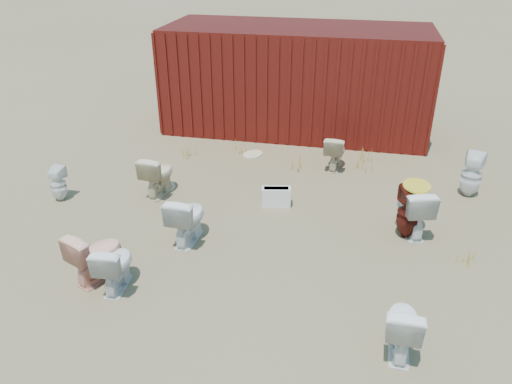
% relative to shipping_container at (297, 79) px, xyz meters
% --- Properties ---
extents(ground, '(100.00, 100.00, 0.00)m').
position_rel_shipping_container_xyz_m(ground, '(0.00, -5.20, -1.20)').
color(ground, brown).
rests_on(ground, ground).
extents(shipping_container, '(6.00, 2.40, 2.40)m').
position_rel_shipping_container_xyz_m(shipping_container, '(0.00, 0.00, 0.00)').
color(shipping_container, '#4B0E0C').
rests_on(shipping_container, ground).
extents(toilet_front_a, '(0.46, 0.73, 0.71)m').
position_rel_shipping_container_xyz_m(toilet_front_a, '(-1.48, -6.69, -0.84)').
color(toilet_front_a, silver).
rests_on(toilet_front_a, ground).
extents(toilet_front_pink, '(0.70, 0.87, 0.78)m').
position_rel_shipping_container_xyz_m(toilet_front_pink, '(-1.81, -6.55, -0.81)').
color(toilet_front_pink, '#F0A48A').
rests_on(toilet_front_pink, ground).
extents(toilet_front_c, '(0.50, 0.82, 0.80)m').
position_rel_shipping_container_xyz_m(toilet_front_c, '(-0.91, -5.38, -0.80)').
color(toilet_front_c, white).
rests_on(toilet_front_c, ground).
extents(toilet_front_maroon, '(0.44, 0.45, 0.85)m').
position_rel_shipping_container_xyz_m(toilet_front_maroon, '(2.42, -4.55, -0.78)').
color(toilet_front_maroon, '#51130D').
rests_on(toilet_front_maroon, ground).
extents(toilet_front_e, '(0.43, 0.73, 0.74)m').
position_rel_shipping_container_xyz_m(toilet_front_e, '(2.21, -7.09, -0.83)').
color(toilet_front_e, white).
rests_on(toilet_front_e, ground).
extents(toilet_back_a, '(0.29, 0.30, 0.64)m').
position_rel_shipping_container_xyz_m(toilet_back_a, '(-3.60, -4.60, -0.88)').
color(toilet_back_a, white).
rests_on(toilet_back_a, ground).
extents(toilet_back_beige_left, '(0.51, 0.80, 0.78)m').
position_rel_shipping_container_xyz_m(toilet_back_beige_left, '(-1.94, -4.00, -0.81)').
color(toilet_back_beige_left, beige).
rests_on(toilet_back_beige_left, ground).
extents(toilet_back_beige_right, '(0.46, 0.73, 0.71)m').
position_rel_shipping_container_xyz_m(toilet_back_beige_right, '(1.12, -2.21, -0.84)').
color(toilet_back_beige_right, beige).
rests_on(toilet_back_beige_right, ground).
extents(toilet_back_yellowlid, '(0.67, 0.91, 0.83)m').
position_rel_shipping_container_xyz_m(toilet_back_yellowlid, '(2.48, -4.42, -0.79)').
color(toilet_back_yellowlid, white).
rests_on(toilet_back_yellowlid, ground).
extents(toilet_back_e, '(0.47, 0.47, 0.83)m').
position_rel_shipping_container_xyz_m(toilet_back_e, '(3.60, -2.89, -0.79)').
color(toilet_back_e, white).
rests_on(toilet_back_e, ground).
extents(yellow_lid, '(0.42, 0.52, 0.02)m').
position_rel_shipping_container_xyz_m(yellow_lid, '(2.48, -4.42, -0.36)').
color(yellow_lid, gold).
rests_on(yellow_lid, toilet_back_yellowlid).
extents(loose_tank, '(0.53, 0.29, 0.35)m').
position_rel_shipping_container_xyz_m(loose_tank, '(0.23, -4.01, -1.02)').
color(loose_tank, silver).
rests_on(loose_tank, ground).
extents(loose_lid_near, '(0.54, 0.60, 0.02)m').
position_rel_shipping_container_xyz_m(loose_lid_near, '(-0.65, -1.89, -1.19)').
color(loose_lid_near, beige).
rests_on(loose_lid_near, ground).
extents(loose_lid_far, '(0.59, 0.58, 0.02)m').
position_rel_shipping_container_xyz_m(loose_lid_far, '(-1.95, -3.72, -1.19)').
color(loose_lid_far, '#C1B78C').
rests_on(loose_lid_far, ground).
extents(weed_clump_a, '(0.36, 0.36, 0.27)m').
position_rel_shipping_container_xyz_m(weed_clump_a, '(-2.01, -2.25, -1.06)').
color(weed_clump_a, '#A68E42').
rests_on(weed_clump_a, ground).
extents(weed_clump_b, '(0.32, 0.32, 0.30)m').
position_rel_shipping_container_xyz_m(weed_clump_b, '(0.29, -2.44, -1.05)').
color(weed_clump_b, '#A68E42').
rests_on(weed_clump_b, ground).
extents(weed_clump_c, '(0.36, 0.36, 0.28)m').
position_rel_shipping_container_xyz_m(weed_clump_c, '(1.72, -2.16, -1.06)').
color(weed_clump_c, '#A68E42').
rests_on(weed_clump_c, ground).
extents(weed_clump_d, '(0.30, 0.30, 0.24)m').
position_rel_shipping_container_xyz_m(weed_clump_d, '(-0.99, -1.76, -1.08)').
color(weed_clump_d, '#A68E42').
rests_on(weed_clump_d, ground).
extents(weed_clump_e, '(0.34, 0.34, 0.30)m').
position_rel_shipping_container_xyz_m(weed_clump_e, '(1.74, -1.70, -1.05)').
color(weed_clump_e, '#A68E42').
rests_on(weed_clump_e, ground).
extents(weed_clump_f, '(0.28, 0.28, 0.21)m').
position_rel_shipping_container_xyz_m(weed_clump_f, '(3.23, -5.10, -1.10)').
color(weed_clump_f, '#A68E42').
rests_on(weed_clump_f, ground).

